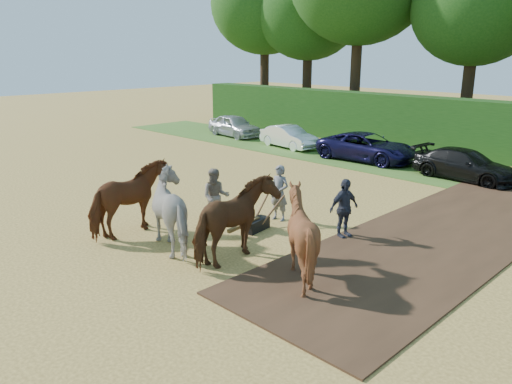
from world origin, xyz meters
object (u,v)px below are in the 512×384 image
at_px(spectator_near, 216,197).
at_px(plough_team, 209,215).
at_px(parked_cars, 467,163).
at_px(spectator_far, 344,208).

xyz_separation_m(spectator_near, plough_team, (1.70, -1.68, 0.18)).
distance_m(plough_team, parked_cars, 13.62).
distance_m(spectator_near, spectator_far, 4.08).
bearing_deg(spectator_far, plough_team, 164.14).
height_order(spectator_far, parked_cars, spectator_far).
distance_m(spectator_near, plough_team, 2.40).
bearing_deg(spectator_near, spectator_far, -19.59).
bearing_deg(plough_team, spectator_far, 62.43).
bearing_deg(spectator_far, spectator_near, 130.10).
bearing_deg(spectator_near, plough_team, -92.56).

